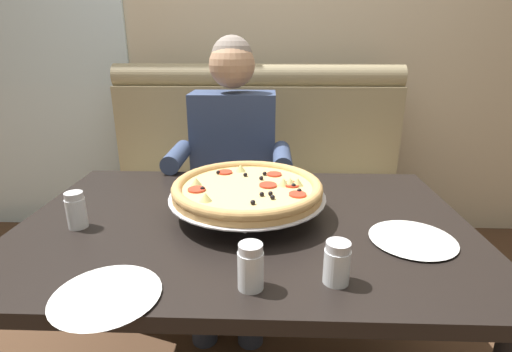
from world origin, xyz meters
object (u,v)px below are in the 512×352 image
Objects in this scene: diner_main at (232,162)px; pizza at (247,189)px; shaker_pepper_flakes at (77,213)px; shaker_parmesan at (251,269)px; plate_near_left at (106,293)px; booth_bench at (256,201)px; plate_near_right at (413,237)px; dining_table at (245,243)px; shaker_oregano at (337,265)px; patio_chair at (74,131)px.

pizza is (0.11, -0.61, 0.10)m from diner_main.
shaker_pepper_flakes reaches higher than shaker_parmesan.
diner_main is 0.82m from shaker_pepper_flakes.
shaker_pepper_flakes is 0.47× the size of plate_near_left.
booth_bench reaches higher than plate_near_left.
plate_near_right is (0.47, -1.03, 0.34)m from booth_bench.
dining_table is at bearing 8.08° from shaker_pepper_flakes.
diner_main is 11.76× the size of shaker_pepper_flakes.
diner_main is 1.05m from plate_near_left.
dining_table is at bearing 165.83° from plate_near_right.
plate_near_left is (-0.49, -0.07, -0.03)m from shaker_oregano.
shaker_oregano is 0.44× the size of plate_near_left.
shaker_parmesan is (0.04, -0.34, 0.13)m from dining_table.
dining_table is at bearing 55.32° from plate_near_left.
dining_table is at bearing -99.41° from pizza.
dining_table is 0.50m from shaker_pepper_flakes.
diner_main is 11.90× the size of shaker_parmesan.
diner_main is at bearing 97.83° from shaker_parmesan.
dining_table is 1.05× the size of diner_main.
dining_table is 0.17m from pizza.
plate_near_left is (0.21, -0.32, -0.04)m from shaker_pepper_flakes.
pizza reaches higher than shaker_parmesan.
shaker_oregano is 3.05m from patio_chair.
shaker_parmesan is at bearing 8.53° from plate_near_left.
shaker_oregano is at bearing -52.87° from patio_chair.
shaker_pepper_flakes reaches higher than shaker_oregano.
plate_near_right is (0.95, -0.05, -0.04)m from shaker_pepper_flakes.
diner_main is at bearing 98.85° from dining_table.
pizza is (0.01, -0.87, 0.41)m from booth_bench.
shaker_pepper_flakes is at bearing -118.00° from diner_main.
pizza is at bearing -51.99° from patio_chair.
patio_chair is (-1.65, 2.45, -0.25)m from shaker_parmesan.
booth_bench reaches higher than shaker_parmesan.
patio_chair is at bearing 127.35° from dining_table.
plate_near_left is at bearing -171.47° from shaker_parmesan.
booth_bench reaches higher than shaker_oregano.
pizza is 4.46× the size of shaker_pepper_flakes.
shaker_pepper_flakes is at bearing 123.87° from plate_near_left.
pizza reaches higher than plate_near_left.
shaker_parmesan is at bearing -84.13° from dining_table.
shaker_pepper_flakes is 0.95m from plate_near_right.
shaker_oregano is at bearing -19.19° from shaker_pepper_flakes.
plate_near_left is at bearing -124.68° from dining_table.
plate_near_right is at bearing -53.56° from diner_main.
plate_near_right is at bearing -47.02° from patio_chair.
pizza is at bearing 12.60° from shaker_pepper_flakes.
shaker_parmesan is at bearing -171.79° from shaker_oregano.
plate_near_left is (-0.27, -0.39, 0.09)m from dining_table.
pizza is 2.64m from patio_chair.
plate_near_right is 0.27× the size of patio_chair.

